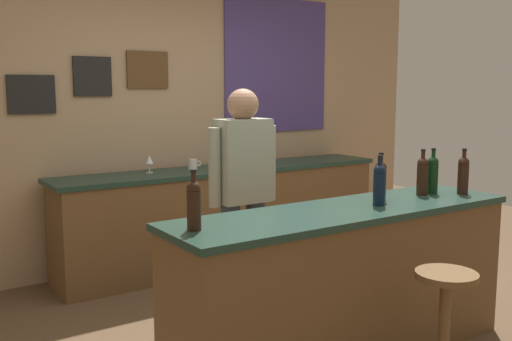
{
  "coord_description": "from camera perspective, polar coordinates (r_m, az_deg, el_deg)",
  "views": [
    {
      "loc": [
        -2.32,
        -2.89,
        1.62
      ],
      "look_at": [
        -0.07,
        0.45,
        1.05
      ],
      "focal_mm": 40.79,
      "sensor_mm": 36.0,
      "label": 1
    }
  ],
  "objects": [
    {
      "name": "ground_plane",
      "position": [
        4.05,
        4.56,
        -15.58
      ],
      "size": [
        10.0,
        10.0,
        0.0
      ],
      "primitive_type": "plane",
      "color": "brown"
    },
    {
      "name": "back_wall",
      "position": [
        5.45,
        -8.48,
        5.86
      ],
      "size": [
        6.0,
        0.09,
        2.8
      ],
      "color": "tan",
      "rests_on": "ground_plane"
    },
    {
      "name": "bar_counter",
      "position": [
        3.6,
        8.68,
        -10.84
      ],
      "size": [
        2.27,
        0.6,
        0.92
      ],
      "color": "brown",
      "rests_on": "ground_plane"
    },
    {
      "name": "side_counter",
      "position": [
        5.42,
        -2.95,
        -4.39
      ],
      "size": [
        3.19,
        0.56,
        0.9
      ],
      "color": "brown",
      "rests_on": "ground_plane"
    },
    {
      "name": "bartender",
      "position": [
        3.92,
        -1.27,
        -1.99
      ],
      "size": [
        0.52,
        0.21,
        1.62
      ],
      "color": "#384766",
      "rests_on": "ground_plane"
    },
    {
      "name": "bar_stool",
      "position": [
        3.27,
        18.03,
        -13.13
      ],
      "size": [
        0.32,
        0.32,
        0.68
      ],
      "color": "brown",
      "rests_on": "ground_plane"
    },
    {
      "name": "wine_bottle_a",
      "position": [
        2.9,
        -6.11,
        -3.23
      ],
      "size": [
        0.07,
        0.07,
        0.31
      ],
      "color": "black",
      "rests_on": "bar_counter"
    },
    {
      "name": "wine_bottle_b",
      "position": [
        3.57,
        12.0,
        -1.23
      ],
      "size": [
        0.07,
        0.07,
        0.31
      ],
      "color": "black",
      "rests_on": "bar_counter"
    },
    {
      "name": "wine_bottle_c",
      "position": [
        3.72,
        12.11,
        -0.85
      ],
      "size": [
        0.07,
        0.07,
        0.31
      ],
      "color": "black",
      "rests_on": "bar_counter"
    },
    {
      "name": "wine_bottle_d",
      "position": [
        3.99,
        16.0,
        -0.39
      ],
      "size": [
        0.07,
        0.07,
        0.31
      ],
      "color": "black",
      "rests_on": "bar_counter"
    },
    {
      "name": "wine_bottle_e",
      "position": [
        4.07,
        16.94,
        -0.26
      ],
      "size": [
        0.07,
        0.07,
        0.31
      ],
      "color": "black",
      "rests_on": "bar_counter"
    },
    {
      "name": "wine_bottle_f",
      "position": [
        4.11,
        19.66,
        -0.3
      ],
      "size": [
        0.07,
        0.07,
        0.31
      ],
      "color": "black",
      "rests_on": "bar_counter"
    },
    {
      "name": "wine_glass_a",
      "position": [
        5.06,
        -10.42,
        1.01
      ],
      "size": [
        0.07,
        0.07,
        0.16
      ],
      "color": "silver",
      "rests_on": "side_counter"
    },
    {
      "name": "wine_glass_b",
      "position": [
        5.23,
        -4.11,
        1.35
      ],
      "size": [
        0.07,
        0.07,
        0.16
      ],
      "color": "silver",
      "rests_on": "side_counter"
    },
    {
      "name": "wine_glass_c",
      "position": [
        5.5,
        -0.53,
        1.7
      ],
      "size": [
        0.07,
        0.07,
        0.16
      ],
      "color": "silver",
      "rests_on": "side_counter"
    },
    {
      "name": "coffee_mug",
      "position": [
        5.21,
        -6.2,
        0.61
      ],
      "size": [
        0.12,
        0.08,
        0.09
      ],
      "color": "silver",
      "rests_on": "side_counter"
    }
  ]
}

